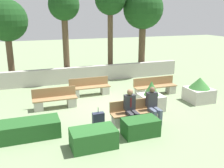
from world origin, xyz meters
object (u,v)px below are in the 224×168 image
Objects in this scene: tree_center_left at (64,9)px; tree_center_right at (110,2)px; bench_right_side at (90,89)px; planter_corner_left at (151,98)px; bench_front at (136,115)px; tree_leftmost at (6,21)px; person_seated_man at (131,106)px; person_seated_woman at (153,104)px; suitcase at (98,121)px; planter_corner_right at (199,90)px; bench_back at (55,101)px; bench_left_side at (155,88)px; tree_rightmost at (143,10)px.

tree_center_left is 0.93× the size of tree_center_right.
planter_corner_left is (1.89, -2.70, 0.17)m from bench_right_side.
bench_front is 7.81m from tree_center_left.
tree_center_left reaches higher than tree_leftmost.
planter_corner_left is at bearing 38.63° from person_seated_man.
bench_front is 0.75m from person_seated_woman.
tree_leftmost reaches higher than bench_right_side.
suitcase is at bearing -100.97° from bench_right_side.
planter_corner_right is (4.43, -2.51, 0.19)m from bench_right_side.
tree_center_left is (1.26, 4.18, 3.80)m from bench_back.
bench_left_side is 1.66× the size of person_seated_woman.
suitcase is at bearing -166.85° from planter_corner_right.
person_seated_man is 4.18m from planter_corner_right.
planter_corner_left reaches higher than bench_back.
tree_leftmost is (-1.78, 4.95, 3.13)m from bench_back.
bench_right_side is 1.61× the size of planter_corner_left.
bench_left_side and bench_right_side have the same top height.
person_seated_man is at bearing -141.37° from planter_corner_left.
bench_right_side is at bearing 79.47° from suitcase.
bench_right_side is at bearing -143.89° from tree_rightmost.
tree_center_right is (2.83, 0.39, 0.38)m from tree_center_left.
person_seated_woman is 0.24× the size of tree_center_right.
bench_front is 0.33× the size of tree_center_right.
tree_leftmost is at bearing 133.31° from bench_right_side.
bench_left_side is 3.87m from person_seated_man.
bench_left_side is at bearing -18.22° from bench_right_side.
bench_back is at bearing -106.72° from tree_center_left.
tree_rightmost is at bearing 29.91° from bench_back.
tree_center_left reaches higher than person_seated_woman.
tree_rightmost is at bearing 35.67° from bench_right_side.
planter_corner_right reaches higher than bench_front.
bench_back is at bearing 167.95° from planter_corner_right.
planter_corner_right is (6.26, -1.34, 0.20)m from bench_back.
person_seated_man reaches higher than planter_corner_left.
planter_corner_left is 0.23× the size of tree_rightmost.
tree_rightmost is (4.32, 3.15, 3.73)m from bench_right_side.
planter_corner_left is at bearing -175.67° from planter_corner_right.
planter_corner_right is (2.55, 0.19, 0.02)m from planter_corner_left.
person_seated_man is at bearing -54.34° from bench_back.
tree_center_right is at bearing 82.87° from person_seated_woman.
planter_corner_left is at bearing -93.46° from tree_center_right.
person_seated_woman is 7.88m from tree_center_left.
tree_rightmost is (3.85, 6.99, 3.33)m from person_seated_man.
tree_center_left reaches higher than planter_corner_right.
tree_leftmost is at bearing 176.34° from tree_center_right.
tree_center_right is at bearing 76.15° from person_seated_man.
person_seated_man reaches higher than person_seated_woman.
tree_center_right is (0.37, 6.10, 4.00)m from planter_corner_left.
tree_center_right is at bearing 86.54° from planter_corner_left.
tree_rightmost reaches higher than bench_right_side.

